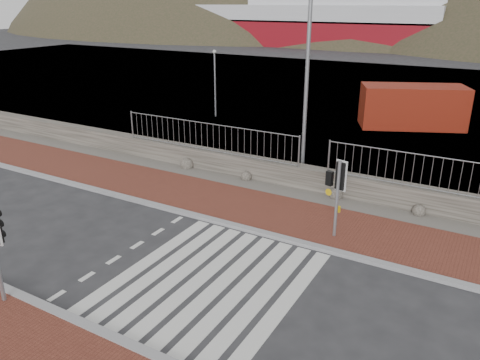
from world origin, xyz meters
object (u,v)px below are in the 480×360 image
Objects in this scene: ferry at (310,10)px; streetlight at (311,60)px; shipping_container at (412,107)px; traffic_signal_far at (337,183)px.

ferry reaches higher than streetlight.
streetlight is 12.02m from shipping_container.
streetlight reaches higher than traffic_signal_far.
shipping_container is (1.98, 11.28, -3.66)m from streetlight.
ferry is 5.80× the size of streetlight.
shipping_container is (-0.68, 15.41, -0.64)m from traffic_signal_far.
ferry is at bearing 94.71° from shipping_container.
ferry is 19.67× the size of traffic_signal_far.
shipping_container is at bearing -61.87° from ferry.
traffic_signal_far is 5.77m from streetlight.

